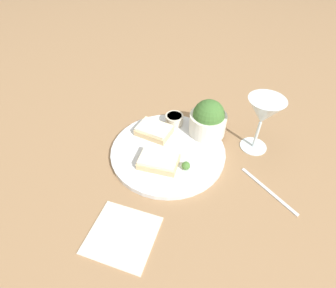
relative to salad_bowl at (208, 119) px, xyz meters
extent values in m
plane|color=#93704C|center=(-0.05, -0.12, -0.06)|extent=(4.00, 4.00, 0.00)
cylinder|color=silver|center=(-0.05, -0.12, -0.05)|extent=(0.31, 0.31, 0.01)
cylinder|color=silver|center=(0.00, 0.00, -0.02)|extent=(0.10, 0.10, 0.06)
sphere|color=#3D6B2D|center=(0.00, 0.00, 0.01)|extent=(0.09, 0.09, 0.09)
cylinder|color=beige|center=(-0.10, -0.02, -0.03)|extent=(0.05, 0.05, 0.03)
cylinder|color=beige|center=(-0.10, -0.02, -0.02)|extent=(0.04, 0.04, 0.01)
cube|color=#D1B27F|center=(-0.04, -0.18, -0.04)|extent=(0.11, 0.09, 0.02)
cube|color=#F4E5C1|center=(-0.04, -0.18, -0.02)|extent=(0.11, 0.09, 0.01)
cube|color=#D1B27F|center=(-0.12, -0.09, -0.04)|extent=(0.10, 0.08, 0.02)
cube|color=#F4E5C1|center=(-0.12, -0.09, -0.02)|extent=(0.10, 0.07, 0.01)
cylinder|color=silver|center=(0.13, 0.03, -0.06)|extent=(0.07, 0.07, 0.01)
cylinder|color=silver|center=(0.13, 0.03, -0.01)|extent=(0.01, 0.01, 0.08)
cone|color=silver|center=(0.13, 0.03, 0.06)|extent=(0.09, 0.09, 0.07)
sphere|color=#477533|center=(0.02, -0.15, -0.03)|extent=(0.02, 0.02, 0.02)
cube|color=beige|center=(0.00, -0.37, -0.06)|extent=(0.17, 0.16, 0.01)
cube|color=silver|center=(0.22, -0.09, -0.06)|extent=(0.16, 0.07, 0.01)
camera|label=1|loc=(0.23, -0.53, 0.45)|focal=28.00mm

